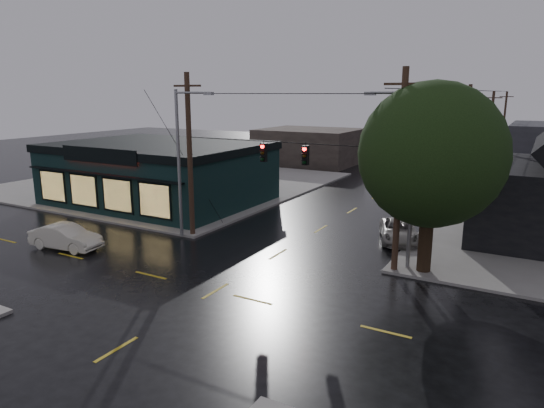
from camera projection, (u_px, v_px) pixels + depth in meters
The scene contains 15 objects.
ground_plane at pixel (216, 291), 22.39m from camera, with size 160.00×160.00×0.00m, color black.
sidewalk_nw at pixel (171, 183), 48.92m from camera, with size 28.00×28.00×0.15m, color gray.
pizza_shop at pixel (159, 172), 39.98m from camera, with size 16.30×12.34×4.90m.
corner_tree at pixel (432, 155), 23.25m from camera, with size 7.05×7.05×9.42m.
utility_pole_nw at pixel (193, 236), 31.02m from camera, with size 2.00×0.32×10.15m, color #311F16, non-canonical shape.
utility_pole_ne at pixel (394, 272), 24.80m from camera, with size 2.00×0.32×10.15m, color #311F16, non-canonical shape.
utility_pole_far_a at pixel (461, 196), 43.05m from camera, with size 2.00×0.32×9.65m, color #311F16, non-canonical shape.
utility_pole_far_b at pixel (486, 167), 60.02m from camera, with size 2.00×0.32×9.15m, color #311F16, non-canonical shape.
utility_pole_far_c at pixel (501, 150), 77.00m from camera, with size 2.00×0.32×9.15m, color #311F16, non-canonical shape.
span_signal_assembly at pixel (284, 153), 26.58m from camera, with size 13.00×0.48×1.23m.
streetlight_nw at pixel (182, 238), 30.57m from camera, with size 5.40×0.30×9.15m, color gray, non-canonical shape.
streetlight_ne at pixel (407, 269), 25.15m from camera, with size 5.40×0.30×9.15m, color gray, non-canonical shape.
bg_building_west at pixel (309, 146), 62.55m from camera, with size 12.00×10.00×4.40m, color #2F2522.
sedan_cream at pixel (66, 237), 28.27m from camera, with size 1.53×4.38×1.44m, color silver.
suv_silver at pixel (399, 231), 29.75m from camera, with size 2.17×4.71×1.31m, color gray.
Camera 1 is at (12.54, -16.94, 8.94)m, focal length 32.00 mm.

